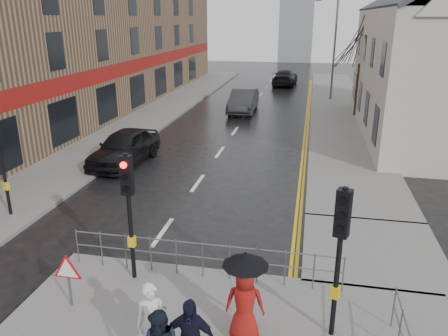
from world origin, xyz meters
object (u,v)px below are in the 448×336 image
at_px(pedestrian_with_umbrella, 245,293).
at_px(car_parked, 125,147).
at_px(pedestrian_a, 152,323).
at_px(car_mid, 243,101).

distance_m(pedestrian_with_umbrella, car_parked, 13.09).
distance_m(pedestrian_a, pedestrian_with_umbrella, 1.94).
distance_m(pedestrian_with_umbrella, car_mid, 24.04).
relative_size(pedestrian_a, car_parked, 0.35).
bearing_deg(car_parked, pedestrian_with_umbrella, -51.33).
bearing_deg(car_mid, car_parked, -106.08).
xyz_separation_m(pedestrian_with_umbrella, car_parked, (-7.38, 10.81, -0.45)).
height_order(pedestrian_with_umbrella, car_parked, pedestrian_with_umbrella).
xyz_separation_m(car_parked, car_mid, (3.60, 12.93, 0.00)).
relative_size(pedestrian_a, pedestrian_with_umbrella, 0.82).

